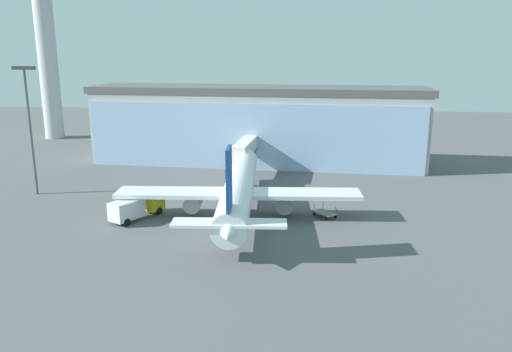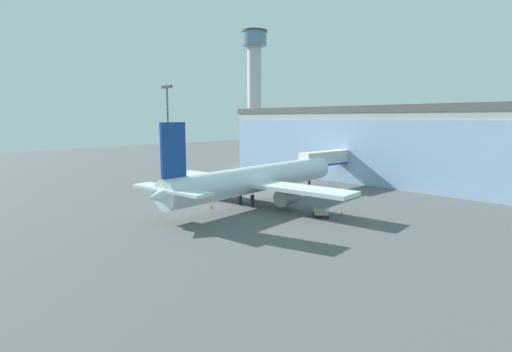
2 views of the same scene
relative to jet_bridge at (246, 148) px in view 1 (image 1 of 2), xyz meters
name	(u,v)px [view 1 (image 1 of 2)]	position (x,y,z in m)	size (l,w,h in m)	color
ground	(229,225)	(0.78, -24.07, -4.61)	(240.00, 240.00, 0.00)	#545659
terminal_building	(257,125)	(0.78, 10.17, 2.29)	(60.42, 15.78, 13.82)	#A7A7A7
jet_bridge	(246,148)	(0.00, 0.00, 0.00)	(3.09, 13.79, 5.99)	silver
control_tower	(46,39)	(-49.45, 32.32, 17.96)	(7.89, 7.89, 38.25)	#BCBCBC
apron_light_mast	(29,120)	(-28.53, -13.83, 6.08)	(3.20, 0.40, 17.93)	#59595E
airplane	(239,189)	(1.46, -20.17, -1.28)	(29.93, 35.78, 11.18)	white
catering_truck	(135,207)	(-10.80, -23.08, -3.15)	(5.47, 7.45, 2.65)	yellow
baggage_cart	(325,213)	(12.11, -20.00, -4.11)	(3.04, 3.16, 1.50)	#9E998C
safety_cone_nose	(214,229)	(-0.50, -26.41, -4.34)	(0.36, 0.36, 0.55)	orange
safety_cone_wingtip	(337,210)	(13.75, -17.99, -4.34)	(0.36, 0.36, 0.55)	orange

